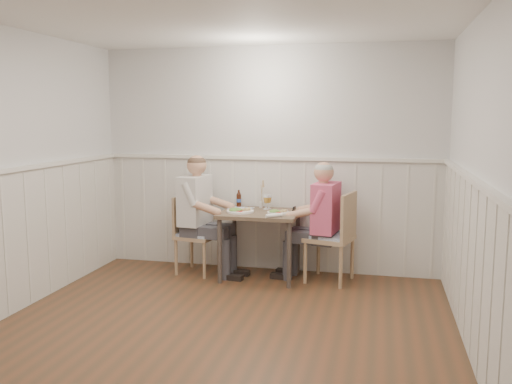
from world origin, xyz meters
The scene contains 16 objects.
ground_plane centered at (0.00, 0.00, 0.00)m, with size 4.50×4.50×0.00m, color #4C3622.
room_shell centered at (0.00, 0.00, 1.52)m, with size 4.04×4.54×2.60m.
wainscot centered at (0.00, 0.69, 0.69)m, with size 4.00×4.49×1.34m.
dining_table centered at (-0.01, 1.84, 0.64)m, with size 0.86×0.70×0.75m.
chair_right centered at (0.82, 1.87, 0.54)m, with size 0.57×0.57×0.99m.
chair_left centered at (-0.81, 1.87, 0.49)m, with size 0.49×0.49×0.89m.
man_in_pink centered at (0.67, 1.87, 0.56)m, with size 0.66×0.46×1.34m.
diner_cream centered at (-0.73, 1.84, 0.58)m, with size 0.68×0.47×1.39m.
plate_man centered at (0.20, 1.80, 0.77)m, with size 0.25×0.25×0.06m.
plate_diner centered at (-0.23, 1.76, 0.77)m, with size 0.30×0.30×0.08m.
beer_glass_a centered at (0.05, 2.06, 0.86)m, with size 0.06×0.06×0.16m.
beer_glass_b centered at (0.02, 2.02, 0.86)m, with size 0.07×0.07×0.17m.
beer_bottle centered at (-0.32, 2.11, 0.84)m, with size 0.06×0.06×0.20m.
rolled_napkin centered at (0.21, 1.55, 0.77)m, with size 0.17×0.14×0.04m.
grass_vase centered at (-0.06, 2.10, 0.90)m, with size 0.04×0.04×0.34m.
gingham_mat centered at (-0.27, 2.00, 0.75)m, with size 0.30×0.26×0.01m.
Camera 1 is at (1.29, -3.92, 1.80)m, focal length 38.00 mm.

